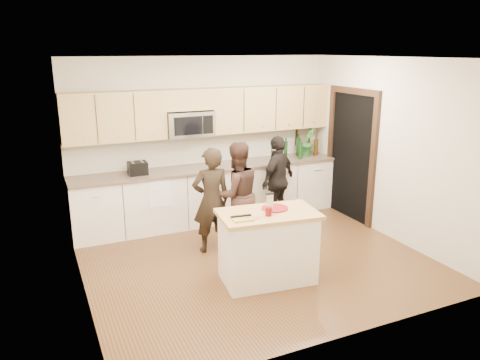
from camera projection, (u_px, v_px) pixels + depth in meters
name	position (u px, v px, depth m)	size (l,w,h in m)	color
floor	(255.00, 259.00, 6.47)	(4.50, 4.50, 0.00)	brown
room_shell	(256.00, 136.00, 6.01)	(4.52, 4.02, 2.71)	beige
back_cabinetry	(211.00, 194.00, 7.83)	(4.50, 0.66, 0.94)	white
upper_cabinetry	(208.00, 110.00, 7.60)	(4.50, 0.33, 0.75)	tan
microwave	(189.00, 124.00, 7.48)	(0.76, 0.41, 0.40)	silver
doorway	(351.00, 151.00, 7.84)	(0.06, 1.25, 2.20)	black
framed_picture	(303.00, 135.00, 8.64)	(0.30, 0.03, 0.38)	black
dish_towel	(157.00, 184.00, 7.20)	(0.34, 0.60, 0.48)	white
island	(268.00, 246.00, 5.78)	(1.27, 0.84, 0.90)	white
red_plate	(275.00, 208.00, 5.78)	(0.33, 0.33, 0.02)	maroon
box_grater	(270.00, 201.00, 5.65)	(0.09, 0.05, 0.22)	silver
drink_glass	(268.00, 211.00, 5.53)	(0.08, 0.08, 0.10)	#660B0F
cutting_board	(242.00, 219.00, 5.42)	(0.24, 0.20, 0.02)	tan
tongs	(241.00, 216.00, 5.45)	(0.25, 0.03, 0.02)	black
knife	(253.00, 217.00, 5.42)	(0.19, 0.02, 0.01)	silver
toaster	(138.00, 168.00, 7.18)	(0.28, 0.24, 0.20)	black
bottle_cluster	(304.00, 146.00, 8.38)	(0.77, 0.34, 0.39)	black
orchid	(307.00, 142.00, 8.41)	(0.28, 0.23, 0.51)	#2E7331
woman_left	(211.00, 200.00, 6.56)	(0.55, 0.36, 1.52)	black
woman_center	(236.00, 195.00, 6.77)	(0.75, 0.59, 1.55)	#311E18
woman_right	(278.00, 180.00, 7.65)	(0.86, 0.36, 1.47)	black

